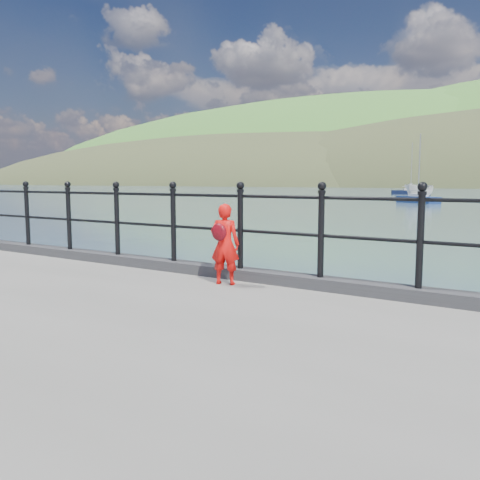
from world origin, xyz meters
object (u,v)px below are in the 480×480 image
Objects in this scene: railing at (205,218)px; child at (225,244)px; sailboat_left at (411,192)px; launch_white at (419,193)px; sailboat_port at (418,200)px.

railing reaches higher than child.
launch_white is at bearing -94.57° from sailboat_left.
sailboat_port is (-9.58, 49.10, -1.20)m from child.
launch_white is (-9.52, 51.51, -0.80)m from railing.
railing is 52.39m from launch_white.
railing is at bearing -51.68° from child.
railing is 2.47× the size of sailboat_port.
child reaches higher than launch_white.
railing is 17.05× the size of child.
sailboat_port reaches higher than railing.
sailboat_port is (0.57, -2.83, -0.68)m from launch_white.
sailboat_left reaches higher than sailboat_port.
sailboat_left is (-18.36, 82.00, -1.49)m from railing.
sailboat_port is (9.41, -33.32, 0.00)m from sailboat_left.
railing is 2.06× the size of sailboat_left.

